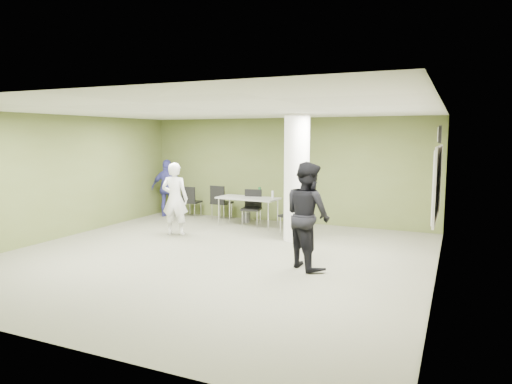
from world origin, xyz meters
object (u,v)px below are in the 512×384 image
at_px(folding_table, 249,199).
at_px(chair_back_left, 191,199).
at_px(man_blue, 168,188).
at_px(woman_white, 175,199).
at_px(man_black, 308,215).

distance_m(folding_table, chair_back_left, 2.14).
bearing_deg(man_blue, woman_white, 111.90).
distance_m(chair_back_left, man_blue, 0.77).
xyz_separation_m(woman_white, man_black, (3.68, -1.34, 0.09)).
height_order(woman_white, man_blue, woman_white).
relative_size(folding_table, man_blue, 0.98).
bearing_deg(woman_white, folding_table, -139.58).
bearing_deg(man_blue, man_black, 130.90).
bearing_deg(folding_table, woman_white, -122.19).
xyz_separation_m(folding_table, woman_white, (-1.16, -1.63, 0.15)).
height_order(chair_back_left, man_blue, man_blue).
bearing_deg(folding_table, man_black, -46.48).
relative_size(folding_table, woman_white, 0.95).
bearing_deg(man_blue, folding_table, 155.36).
bearing_deg(folding_table, chair_back_left, 169.43).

